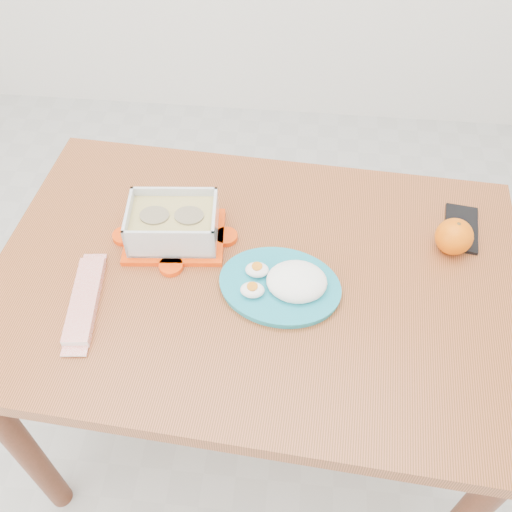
# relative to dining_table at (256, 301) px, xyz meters

# --- Properties ---
(ground) EXTENTS (3.50, 3.50, 0.00)m
(ground) POSITION_rel_dining_table_xyz_m (-0.14, -0.09, -0.65)
(ground) COLOR #B7B7B2
(ground) RESTS_ON ground
(dining_table) EXTENTS (1.21, 0.85, 0.75)m
(dining_table) POSITION_rel_dining_table_xyz_m (0.00, 0.00, 0.00)
(dining_table) COLOR #AB5430
(dining_table) RESTS_ON ground
(food_container) EXTENTS (0.24, 0.19, 0.10)m
(food_container) POSITION_rel_dining_table_xyz_m (-0.20, 0.09, 0.15)
(food_container) COLOR #F93F07
(food_container) RESTS_ON dining_table
(orange_fruit) EXTENTS (0.08, 0.08, 0.08)m
(orange_fruit) POSITION_rel_dining_table_xyz_m (0.43, 0.12, 0.14)
(orange_fruit) COLOR #FF6905
(orange_fruit) RESTS_ON dining_table
(rice_plate) EXTENTS (0.30, 0.30, 0.07)m
(rice_plate) POSITION_rel_dining_table_xyz_m (0.07, -0.04, 0.13)
(rice_plate) COLOR teal
(rice_plate) RESTS_ON dining_table
(candy_bar) EXTENTS (0.08, 0.22, 0.02)m
(candy_bar) POSITION_rel_dining_table_xyz_m (-0.35, -0.12, 0.11)
(candy_bar) COLOR red
(candy_bar) RESTS_ON dining_table
(smartphone) EXTENTS (0.09, 0.16, 0.01)m
(smartphone) POSITION_rel_dining_table_xyz_m (0.47, 0.18, 0.11)
(smartphone) COLOR black
(smartphone) RESTS_ON dining_table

